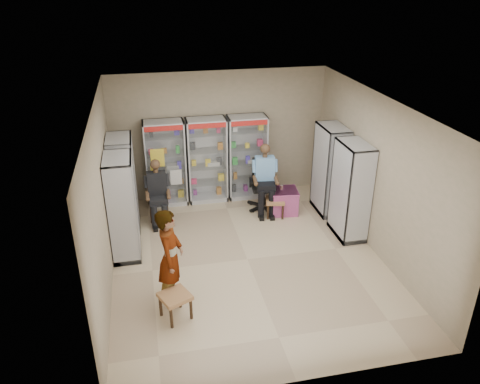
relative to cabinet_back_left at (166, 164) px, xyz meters
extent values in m
plane|color=tan|center=(1.30, -2.73, -1.00)|extent=(6.00, 6.00, 0.00)
cube|color=tan|center=(1.30, 0.27, 0.50)|extent=(5.00, 0.02, 3.00)
cube|color=tan|center=(1.30, -5.73, 0.50)|extent=(5.00, 0.02, 3.00)
cube|color=tan|center=(-1.20, -2.73, 0.50)|extent=(0.02, 6.00, 3.00)
cube|color=tan|center=(3.80, -2.73, 0.50)|extent=(0.02, 6.00, 3.00)
cube|color=silver|center=(1.30, -2.73, 2.00)|extent=(5.00, 6.00, 0.02)
cube|color=#A1A3A8|center=(0.00, 0.00, 0.00)|extent=(0.90, 0.50, 2.00)
cube|color=#A9ACB0|center=(0.95, 0.00, 0.00)|extent=(0.90, 0.50, 2.00)
cube|color=#A7A9AE|center=(1.90, 0.00, 0.00)|extent=(0.90, 0.50, 2.00)
cube|color=#B3B6BB|center=(3.53, -1.13, 0.00)|extent=(0.90, 0.50, 2.00)
cube|color=silver|center=(3.53, -2.23, 0.00)|extent=(0.90, 0.50, 2.00)
cube|color=#ACAEB3|center=(-0.93, -0.93, 0.00)|extent=(0.90, 0.50, 2.00)
cube|color=#ACAFB3|center=(-0.93, -2.03, 0.00)|extent=(0.90, 0.50, 2.00)
cube|color=#301D12|center=(-0.25, -0.73, -0.53)|extent=(0.42, 0.42, 0.94)
cube|color=black|center=(2.13, -0.72, -0.41)|extent=(0.71, 0.71, 1.17)
cube|color=#AE4589|center=(2.54, -1.01, -0.73)|extent=(0.63, 0.61, 0.55)
cylinder|color=#582007|center=(2.49, -0.96, -0.40)|extent=(0.07, 0.07, 0.09)
cube|color=tan|center=(2.29, -1.15, -0.80)|extent=(0.48, 0.48, 0.41)
cube|color=olive|center=(-0.17, -4.09, -0.78)|extent=(0.58, 0.58, 0.44)
imported|color=gray|center=(-0.18, -3.67, -0.15)|extent=(0.55, 0.70, 1.70)
camera|label=1|loc=(-0.40, -10.04, 4.01)|focal=35.00mm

